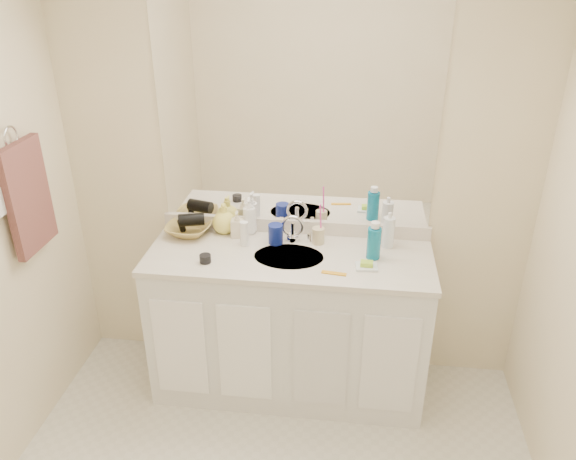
# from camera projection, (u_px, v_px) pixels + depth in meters

# --- Properties ---
(wall_back) EXTENTS (2.60, 0.02, 2.40)m
(wall_back) POSITION_uv_depth(u_px,v_px,m) (295.00, 179.00, 3.08)
(wall_back) COLOR #F5E6BF
(wall_back) RESTS_ON floor
(vanity_cabinet) EXTENTS (1.50, 0.55, 0.85)m
(vanity_cabinet) POSITION_uv_depth(u_px,v_px,m) (289.00, 325.00, 3.18)
(vanity_cabinet) COLOR silver
(vanity_cabinet) RESTS_ON floor
(countertop) EXTENTS (1.52, 0.57, 0.03)m
(countertop) POSITION_uv_depth(u_px,v_px,m) (289.00, 257.00, 2.98)
(countertop) COLOR silver
(countertop) RESTS_ON vanity_cabinet
(backsplash) EXTENTS (1.52, 0.03, 0.08)m
(backsplash) POSITION_uv_depth(u_px,v_px,m) (295.00, 226.00, 3.19)
(backsplash) COLOR silver
(backsplash) RESTS_ON countertop
(sink_basin) EXTENTS (0.37, 0.37, 0.02)m
(sink_basin) POSITION_uv_depth(u_px,v_px,m) (289.00, 258.00, 2.96)
(sink_basin) COLOR beige
(sink_basin) RESTS_ON countertop
(faucet) EXTENTS (0.02, 0.02, 0.11)m
(faucet) POSITION_uv_depth(u_px,v_px,m) (293.00, 232.00, 3.09)
(faucet) COLOR silver
(faucet) RESTS_ON countertop
(mirror) EXTENTS (1.48, 0.01, 1.20)m
(mirror) POSITION_uv_depth(u_px,v_px,m) (296.00, 115.00, 2.91)
(mirror) COLOR white
(mirror) RESTS_ON wall_back
(blue_mug) EXTENTS (0.09, 0.09, 0.11)m
(blue_mug) POSITION_uv_depth(u_px,v_px,m) (276.00, 234.00, 3.07)
(blue_mug) COLOR navy
(blue_mug) RESTS_ON countertop
(tan_cup) EXTENTS (0.09, 0.09, 0.09)m
(tan_cup) POSITION_uv_depth(u_px,v_px,m) (318.00, 236.00, 3.07)
(tan_cup) COLOR beige
(tan_cup) RESTS_ON countertop
(toothbrush) EXTENTS (0.02, 0.04, 0.18)m
(toothbrush) POSITION_uv_depth(u_px,v_px,m) (321.00, 219.00, 3.02)
(toothbrush) COLOR #FF43B6
(toothbrush) RESTS_ON tan_cup
(mouthwash_bottle) EXTENTS (0.09, 0.09, 0.17)m
(mouthwash_bottle) POSITION_uv_depth(u_px,v_px,m) (374.00, 243.00, 2.91)
(mouthwash_bottle) COLOR #0C6E96
(mouthwash_bottle) RESTS_ON countertop
(clear_pump_bottle) EXTENTS (0.07, 0.07, 0.17)m
(clear_pump_bottle) POSITION_uv_depth(u_px,v_px,m) (388.00, 232.00, 3.02)
(clear_pump_bottle) COLOR white
(clear_pump_bottle) RESTS_ON countertop
(soap_dish) EXTENTS (0.12, 0.10, 0.01)m
(soap_dish) POSITION_uv_depth(u_px,v_px,m) (366.00, 267.00, 2.85)
(soap_dish) COLOR white
(soap_dish) RESTS_ON countertop
(green_soap) EXTENTS (0.07, 0.05, 0.02)m
(green_soap) POSITION_uv_depth(u_px,v_px,m) (367.00, 264.00, 2.84)
(green_soap) COLOR #A2D333
(green_soap) RESTS_ON soap_dish
(orange_comb) EXTENTS (0.13, 0.04, 0.01)m
(orange_comb) POSITION_uv_depth(u_px,v_px,m) (334.00, 273.00, 2.80)
(orange_comb) COLOR orange
(orange_comb) RESTS_ON countertop
(dark_jar) EXTENTS (0.06, 0.06, 0.04)m
(dark_jar) POSITION_uv_depth(u_px,v_px,m) (205.00, 259.00, 2.89)
(dark_jar) COLOR black
(dark_jar) RESTS_ON countertop
(extra_white_bottle) EXTENTS (0.05, 0.05, 0.14)m
(extra_white_bottle) POSITION_uv_depth(u_px,v_px,m) (244.00, 234.00, 3.04)
(extra_white_bottle) COLOR white
(extra_white_bottle) RESTS_ON countertop
(soap_bottle_white) EXTENTS (0.09, 0.09, 0.21)m
(soap_bottle_white) POSITION_uv_depth(u_px,v_px,m) (249.00, 216.00, 3.16)
(soap_bottle_white) COLOR white
(soap_bottle_white) RESTS_ON countertop
(soap_bottle_cream) EXTENTS (0.08, 0.08, 0.15)m
(soap_bottle_cream) POSITION_uv_depth(u_px,v_px,m) (237.00, 224.00, 3.13)
(soap_bottle_cream) COLOR beige
(soap_bottle_cream) RESTS_ON countertop
(soap_bottle_yellow) EXTENTS (0.16, 0.16, 0.17)m
(soap_bottle_yellow) POSITION_uv_depth(u_px,v_px,m) (224.00, 218.00, 3.17)
(soap_bottle_yellow) COLOR #F1E75D
(soap_bottle_yellow) RESTS_ON countertop
(wicker_basket) EXTENTS (0.27, 0.27, 0.06)m
(wicker_basket) POSITION_uv_depth(u_px,v_px,m) (189.00, 229.00, 3.18)
(wicker_basket) COLOR #A28641
(wicker_basket) RESTS_ON countertop
(hair_dryer) EXTENTS (0.16, 0.11, 0.07)m
(hair_dryer) POSITION_uv_depth(u_px,v_px,m) (191.00, 220.00, 3.15)
(hair_dryer) COLOR black
(hair_dryer) RESTS_ON wicker_basket
(towel_ring) EXTENTS (0.01, 0.11, 0.11)m
(towel_ring) POSITION_uv_depth(u_px,v_px,m) (11.00, 137.00, 2.60)
(towel_ring) COLOR silver
(towel_ring) RESTS_ON wall_left
(hand_towel) EXTENTS (0.04, 0.32, 0.55)m
(hand_towel) POSITION_uv_depth(u_px,v_px,m) (28.00, 197.00, 2.73)
(hand_towel) COLOR #4C2B29
(hand_towel) RESTS_ON towel_ring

